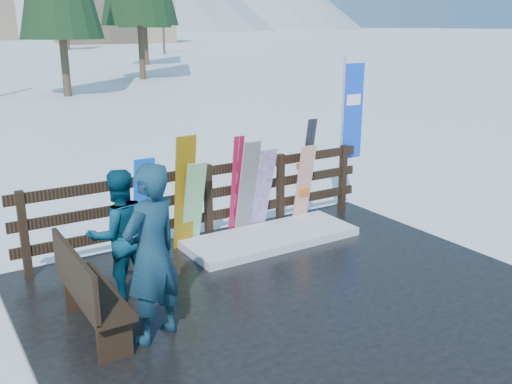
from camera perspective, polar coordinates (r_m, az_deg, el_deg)
ground at (r=7.01m, az=3.81°, el=-10.75°), size 700.00×700.00×0.00m
deck at (r=6.99m, az=3.81°, el=-10.46°), size 6.00×5.00×0.08m
fence at (r=8.48m, az=-4.81°, el=-0.48°), size 5.60×0.10×1.15m
snow_patch at (r=8.53m, az=1.50°, el=-4.57°), size 2.59×1.00×0.12m
bench at (r=6.17m, az=-16.59°, el=-9.28°), size 0.41×1.50×0.97m
snowboard_0 at (r=7.85m, az=-11.14°, el=-1.66°), size 0.29×0.27×1.44m
snowboard_1 at (r=8.15m, az=-6.29°, el=-1.31°), size 0.29×0.37×1.30m
snowboard_2 at (r=8.04m, az=-7.16°, el=-0.15°), size 0.29×0.28×1.68m
snowboard_3 at (r=8.68m, az=0.63°, el=0.12°), size 0.29×0.39×1.36m
snowboard_4 at (r=8.53m, az=-0.89°, el=0.29°), size 0.28×0.35×1.49m
snowboard_5 at (r=9.12m, az=4.81°, el=0.72°), size 0.28×0.26×1.31m
ski_pair_a at (r=8.50m, az=-2.01°, el=0.51°), size 0.16×0.24×1.58m
ski_pair_b at (r=9.17m, az=5.02°, el=2.11°), size 0.17×0.30×1.72m
rental_flag at (r=9.83m, az=9.39°, el=7.37°), size 0.45×0.04×2.60m
person_front at (r=5.78m, az=-10.39°, el=-6.12°), size 0.79×0.66×1.86m
person_back at (r=6.79m, az=-13.49°, el=-4.18°), size 0.76×0.60×1.56m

